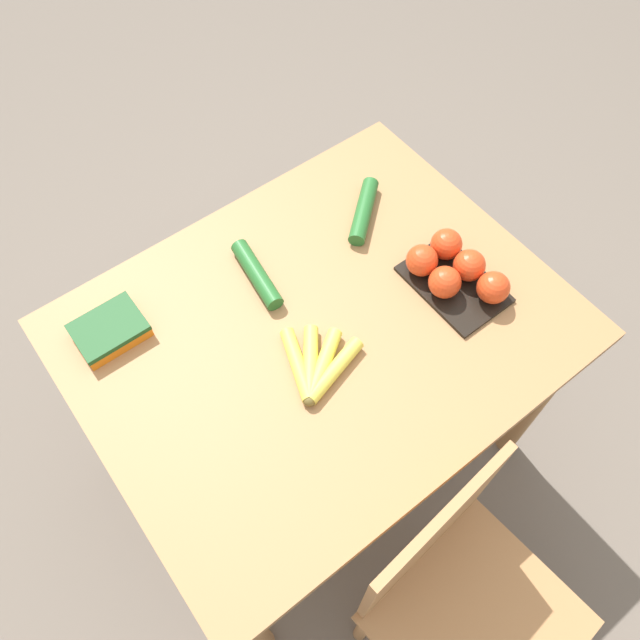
% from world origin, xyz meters
% --- Properties ---
extents(ground_plane, '(12.00, 12.00, 0.00)m').
position_xyz_m(ground_plane, '(0.00, 0.00, 0.00)').
color(ground_plane, '#665B51').
extents(dining_table, '(1.11, 0.89, 0.77)m').
position_xyz_m(dining_table, '(0.00, 0.00, 0.66)').
color(dining_table, '#9E7044').
rests_on(dining_table, ground_plane).
extents(chair, '(0.46, 0.44, 0.87)m').
position_xyz_m(chair, '(0.08, 0.62, 0.46)').
color(chair, '#A87547').
rests_on(chair, ground_plane).
extents(banana_bunch, '(0.19, 0.19, 0.03)m').
position_xyz_m(banana_bunch, '(0.08, 0.08, 0.79)').
color(banana_bunch, brown).
rests_on(banana_bunch, dining_table).
extents(tomato_pack, '(0.17, 0.25, 0.09)m').
position_xyz_m(tomato_pack, '(-0.33, 0.09, 0.81)').
color(tomato_pack, black).
rests_on(tomato_pack, dining_table).
extents(carrot_bag, '(0.16, 0.12, 0.04)m').
position_xyz_m(carrot_bag, '(0.40, -0.27, 0.80)').
color(carrot_bag, orange).
rests_on(carrot_bag, dining_table).
extents(cucumber_near, '(0.07, 0.20, 0.04)m').
position_xyz_m(cucumber_near, '(0.04, -0.20, 0.79)').
color(cucumber_near, '#236028').
rests_on(cucumber_near, dining_table).
extents(cucumber_far, '(0.18, 0.16, 0.04)m').
position_xyz_m(cucumber_far, '(-0.29, -0.20, 0.79)').
color(cucumber_far, '#236028').
rests_on(cucumber_far, dining_table).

